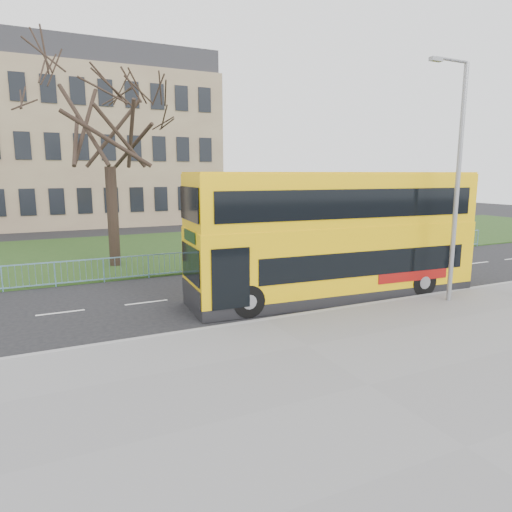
# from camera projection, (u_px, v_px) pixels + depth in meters

# --- Properties ---
(ground) EXTENTS (120.00, 120.00, 0.00)m
(ground) POSITION_uv_depth(u_px,v_px,m) (246.00, 310.00, 16.28)
(ground) COLOR black
(ground) RESTS_ON ground
(pavement) EXTENTS (80.00, 10.50, 0.12)m
(pavement) POSITION_uv_depth(u_px,v_px,m) (368.00, 387.00, 10.27)
(pavement) COLOR slate
(pavement) RESTS_ON ground
(kerb) EXTENTS (80.00, 0.20, 0.14)m
(kerb) POSITION_uv_depth(u_px,v_px,m) (265.00, 321.00, 14.89)
(kerb) COLOR gray
(kerb) RESTS_ON ground
(grass_verge) EXTENTS (80.00, 15.40, 0.08)m
(grass_verge) POSITION_uv_depth(u_px,v_px,m) (154.00, 250.00, 28.98)
(grass_verge) COLOR #1D3A15
(grass_verge) RESTS_ON ground
(guard_railing) EXTENTS (40.00, 0.12, 1.10)m
(guard_railing) POSITION_uv_depth(u_px,v_px,m) (190.00, 263.00, 22.05)
(guard_railing) COLOR #6699B6
(guard_railing) RESTS_ON ground
(bare_tree) EXTENTS (8.45, 8.45, 12.07)m
(bare_tree) POSITION_uv_depth(u_px,v_px,m) (109.00, 147.00, 22.81)
(bare_tree) COLOR black
(bare_tree) RESTS_ON grass_verge
(civic_building) EXTENTS (30.00, 15.00, 14.00)m
(civic_building) POSITION_uv_depth(u_px,v_px,m) (50.00, 150.00, 44.02)
(civic_building) COLOR #886F56
(civic_building) RESTS_ON ground
(yellow_bus) EXTENTS (11.59, 3.44, 4.79)m
(yellow_bus) POSITION_uv_depth(u_px,v_px,m) (335.00, 232.00, 17.61)
(yellow_bus) COLOR yellow
(yellow_bus) RESTS_ON ground
(street_lamp) EXTENTS (1.80, 0.22, 8.49)m
(street_lamp) POSITION_uv_depth(u_px,v_px,m) (456.00, 174.00, 16.26)
(street_lamp) COLOR gray
(street_lamp) RESTS_ON pavement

